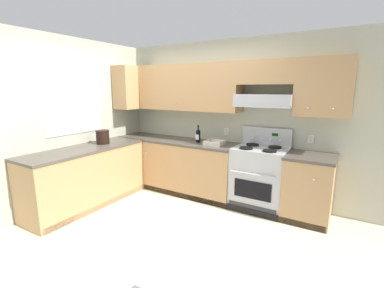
% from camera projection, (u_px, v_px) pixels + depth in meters
% --- Properties ---
extents(ground_plane, '(7.04, 7.04, 0.00)m').
position_uv_depth(ground_plane, '(151.00, 224.00, 3.59)').
color(ground_plane, beige).
extents(wall_back, '(4.68, 0.57, 2.55)m').
position_uv_depth(wall_back, '(227.00, 108.00, 4.37)').
color(wall_back, '#B7BAA3').
rests_on(wall_back, ground_plane).
extents(wall_left, '(0.47, 4.00, 2.55)m').
position_uv_depth(wall_left, '(81.00, 116.00, 4.31)').
color(wall_left, '#B7BAA3').
rests_on(wall_left, ground_plane).
extents(counter_back_run, '(3.60, 0.65, 0.91)m').
position_uv_depth(counter_back_run, '(200.00, 169.00, 4.51)').
color(counter_back_run, tan).
rests_on(counter_back_run, ground_plane).
extents(counter_left_run, '(0.63, 1.91, 0.91)m').
position_uv_depth(counter_left_run, '(87.00, 177.00, 4.12)').
color(counter_left_run, tan).
rests_on(counter_left_run, ground_plane).
extents(stove, '(0.76, 0.62, 1.20)m').
position_uv_depth(stove, '(259.00, 178.00, 4.00)').
color(stove, '#B7BABC').
rests_on(stove, ground_plane).
extents(wine_bottle, '(0.07, 0.08, 0.31)m').
position_uv_depth(wine_bottle, '(198.00, 135.00, 4.41)').
color(wine_bottle, black).
rests_on(wine_bottle, counter_back_run).
extents(bowl, '(0.28, 0.27, 0.07)m').
position_uv_depth(bowl, '(215.00, 143.00, 4.24)').
color(bowl, beige).
rests_on(bowl, counter_back_run).
extents(bucket, '(0.22, 0.22, 0.22)m').
position_uv_depth(bucket, '(103.00, 137.00, 4.30)').
color(bucket, black).
rests_on(bucket, counter_left_run).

